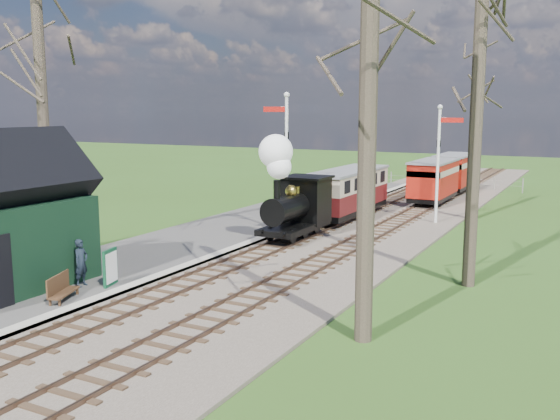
% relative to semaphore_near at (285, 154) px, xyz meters
% --- Properties ---
extents(distant_hills, '(114.40, 48.00, 22.02)m').
position_rel_semaphore_near_xyz_m(distant_hills, '(2.17, 48.38, -19.83)').
color(distant_hills, '#385B23').
rests_on(distant_hills, ground).
extents(ballast_bed, '(8.00, 60.00, 0.10)m').
position_rel_semaphore_near_xyz_m(ballast_bed, '(2.07, 6.00, -3.57)').
color(ballast_bed, brown).
rests_on(ballast_bed, ground).
extents(track_near, '(1.60, 60.00, 0.15)m').
position_rel_semaphore_near_xyz_m(track_near, '(0.77, 6.00, -3.52)').
color(track_near, brown).
rests_on(track_near, ground).
extents(track_far, '(1.60, 60.00, 0.15)m').
position_rel_semaphore_near_xyz_m(track_far, '(3.37, 6.00, -3.52)').
color(track_far, brown).
rests_on(track_far, ground).
extents(platform, '(5.00, 44.00, 0.20)m').
position_rel_semaphore_near_xyz_m(platform, '(-2.73, -2.00, -3.52)').
color(platform, '#474442').
rests_on(platform, ground).
extents(coping_strip, '(0.40, 44.00, 0.21)m').
position_rel_semaphore_near_xyz_m(coping_strip, '(-0.43, -2.00, -3.52)').
color(coping_strip, '#B2AD9E').
rests_on(coping_strip, ground).
extents(semaphore_near, '(1.22, 0.24, 6.22)m').
position_rel_semaphore_near_xyz_m(semaphore_near, '(0.00, 0.00, 0.00)').
color(semaphore_near, silver).
rests_on(semaphore_near, ground).
extents(semaphore_far, '(1.22, 0.24, 5.72)m').
position_rel_semaphore_near_xyz_m(semaphore_far, '(5.14, 6.00, -0.27)').
color(semaphore_far, silver).
rests_on(semaphore_far, ground).
extents(bare_trees, '(15.51, 22.39, 12.00)m').
position_rel_semaphore_near_xyz_m(bare_trees, '(2.10, -5.90, 1.59)').
color(bare_trees, '#382D23').
rests_on(bare_trees, ground).
extents(fence_line, '(12.60, 0.08, 1.00)m').
position_rel_semaphore_near_xyz_m(fence_line, '(1.07, 20.00, -3.07)').
color(fence_line, slate).
rests_on(fence_line, ground).
extents(locomotive, '(1.74, 4.06, 4.35)m').
position_rel_semaphore_near_xyz_m(locomotive, '(0.76, -0.71, -1.61)').
color(locomotive, black).
rests_on(locomotive, ground).
extents(coach, '(2.03, 6.95, 2.13)m').
position_rel_semaphore_near_xyz_m(coach, '(0.77, 5.35, -2.15)').
color(coach, black).
rests_on(coach, ground).
extents(red_carriage_a, '(1.97, 4.87, 2.07)m').
position_rel_semaphore_near_xyz_m(red_carriage_a, '(3.37, 12.19, -2.19)').
color(red_carriage_a, black).
rests_on(red_carriage_a, ground).
extents(red_carriage_b, '(1.97, 4.87, 2.07)m').
position_rel_semaphore_near_xyz_m(red_carriage_b, '(3.37, 17.69, -2.19)').
color(red_carriage_b, black).
rests_on(red_carriage_b, ground).
extents(sign_board, '(0.28, 0.76, 1.13)m').
position_rel_semaphore_near_xyz_m(sign_board, '(-0.95, -9.74, -2.86)').
color(sign_board, '#0D3F24').
rests_on(sign_board, platform).
extents(bench, '(0.79, 1.32, 0.73)m').
position_rel_semaphore_near_xyz_m(bench, '(-1.16, -11.52, -3.08)').
color(bench, '#422917').
rests_on(bench, platform).
extents(person, '(0.40, 0.56, 1.45)m').
position_rel_semaphore_near_xyz_m(person, '(-1.68, -10.20, -2.70)').
color(person, '#1B2431').
rests_on(person, platform).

